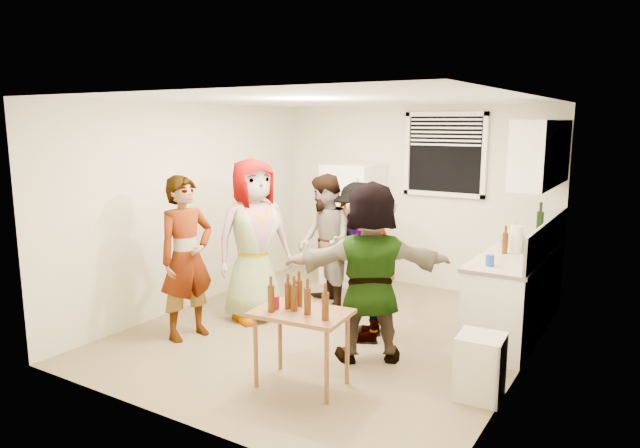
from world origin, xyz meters
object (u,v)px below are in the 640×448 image
Objects in this scene: serving_table at (302,385)px; guest_stripe at (190,336)px; refrigerator at (353,224)px; beer_bottle_table at (299,306)px; guest_back_left at (325,307)px; guest_orange at (369,358)px; beer_bottle_counter at (504,254)px; wine_bottle at (539,238)px; red_cup at (275,309)px; trash_bin at (480,369)px; blue_cup at (490,266)px; guest_grey at (256,318)px; kettle at (516,249)px; guest_back_right at (358,312)px; guest_black at (371,338)px.

serving_table reaches higher than guest_stripe.
beer_bottle_table is at bearing -70.15° from refrigerator.
guest_back_left is (-0.94, 1.95, 0.00)m from serving_table.
beer_bottle_counter is at bearing -159.13° from guest_orange.
beer_bottle_counter reaches higher than serving_table.
guest_stripe is at bearing -136.23° from wine_bottle.
wine_bottle reaches higher than red_cup.
trash_bin reaches higher than serving_table.
red_cup is at bearing -115.41° from wine_bottle.
blue_cup is 3.22m from guest_stripe.
beer_bottle_counter is 1.94× the size of red_cup.
red_cup is at bearing -27.08° from guest_back_left.
trash_bin is 0.68× the size of serving_table.
guest_back_left is at bearing -4.62° from guest_grey.
kettle is 0.75m from wine_bottle.
guest_black is at bearing -47.45° from guest_back_right.
guest_back_left is 1.09× the size of guest_black.
beer_bottle_counter is 2.61m from serving_table.
blue_cup is (2.36, -1.58, 0.05)m from refrigerator.
guest_stripe is at bearing -175.21° from trash_bin.
beer_bottle_counter is at bearing 58.35° from beer_bottle_table.
red_cup is at bearing -28.61° from guest_black.
refrigerator is 7.24× the size of beer_bottle_table.
refrigerator is 1.12× the size of guest_black.
guest_black is (-1.15, -0.24, -0.90)m from blue_cup.
beer_bottle_counter reaches higher than guest_black.
beer_bottle_counter reaches higher than guest_back_left.
refrigerator is 2.34m from guest_black.
guest_back_left is at bearing 149.75° from trash_bin.
kettle reaches higher than guest_back_right.
red_cup reaches higher than guest_back_left.
guest_grey is 0.92m from guest_back_left.
wine_bottle reaches higher than kettle.
red_cup is (-1.63, -0.66, 0.43)m from trash_bin.
blue_cup is 2.14m from serving_table.
guest_stripe is (-2.85, -1.20, -0.90)m from blue_cup.
refrigerator is 0.97× the size of guest_orange.
guest_back_right is (-1.65, -0.19, -0.90)m from beer_bottle_counter.
beer_bottle_counter is 3.49m from guest_stripe.
beer_bottle_counter is (-0.05, -0.30, 0.00)m from kettle.
beer_bottle_counter is 0.14× the size of guest_back_right.
red_cup is 0.07× the size of guest_orange.
serving_table is 0.86m from guest_orange.
guest_grey is (-1.42, 1.16, 0.00)m from serving_table.
wine_bottle is 1.38× the size of beer_bottle_table.
guest_back_right is at bearing -22.45° from guest_grey.
blue_cup is 1.94m from guest_back_right.
beer_bottle_table is 1.82m from guest_grey.
guest_orange is at bearing 62.09° from red_cup.
guest_orange is at bearing 65.10° from beer_bottle_table.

